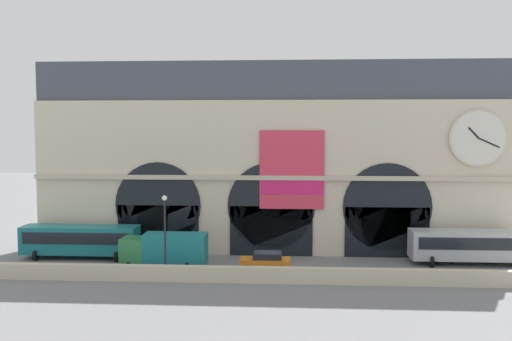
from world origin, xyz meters
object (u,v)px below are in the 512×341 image
Objects in this scene: bus_west at (80,240)px; bus_east at (472,245)px; car_center at (266,261)px; street_lamp_quayside at (165,226)px; box_truck_midwest at (165,250)px.

bus_east is (36.41, -0.16, 0.00)m from bus_west.
street_lamp_quayside is at bearing -158.13° from car_center.
box_truck_midwest reaches higher than bus_east.
bus_west reaches higher than car_center.
bus_west is 1.59× the size of street_lamp_quayside.
car_center is 9.48m from street_lamp_quayside.
bus_west is 1.00× the size of bus_east.
box_truck_midwest is 8.91m from car_center.
car_center is at bearing 0.85° from box_truck_midwest.
street_lamp_quayside is at bearing -166.90° from bus_east.
bus_west is 1.47× the size of box_truck_midwest.
bus_west and bus_east have the same top height.
box_truck_midwest is at bearing 103.02° from street_lamp_quayside.
box_truck_midwest is at bearing -173.59° from bus_east.
street_lamp_quayside reaches higher than box_truck_midwest.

